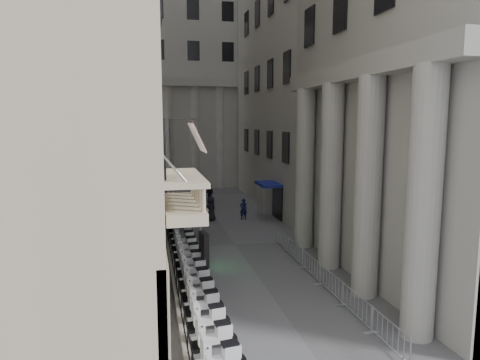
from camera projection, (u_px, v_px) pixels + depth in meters
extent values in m
cube|color=#BBB8B1|center=(190.00, 65.00, 53.80)|extent=(22.00, 10.00, 30.00)
cylinder|color=white|center=(158.00, 233.00, 26.83)|extent=(0.06, 0.06, 2.12)
cylinder|color=white|center=(201.00, 230.00, 27.39)|extent=(0.06, 0.06, 2.12)
cylinder|color=white|center=(157.00, 223.00, 29.45)|extent=(0.06, 0.06, 2.12)
cylinder|color=white|center=(196.00, 221.00, 30.01)|extent=(0.06, 0.06, 2.12)
cube|color=silver|center=(178.00, 210.00, 28.27)|extent=(2.90, 2.90, 0.12)
cone|color=silver|center=(178.00, 203.00, 28.20)|extent=(3.86, 3.86, 0.97)
cylinder|color=#95989D|center=(171.00, 169.00, 35.17)|extent=(0.16, 0.16, 8.22)
cylinder|color=#95989D|center=(184.00, 119.00, 35.15)|extent=(2.42, 0.71, 0.12)
cube|color=#95989D|center=(197.00, 119.00, 35.65)|extent=(0.55, 0.34, 0.15)
cube|color=black|center=(204.00, 251.00, 23.24)|extent=(0.46, 1.01, 2.06)
cube|color=#19E54C|center=(207.00, 246.00, 23.27)|extent=(0.17, 0.74, 1.14)
imported|color=#0E1438|center=(243.00, 209.00, 34.98)|extent=(0.67, 0.47, 1.74)
imported|color=black|center=(210.00, 193.00, 42.53)|extent=(1.09, 1.04, 1.78)
imported|color=black|center=(211.00, 209.00, 34.47)|extent=(1.16, 1.13, 2.01)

